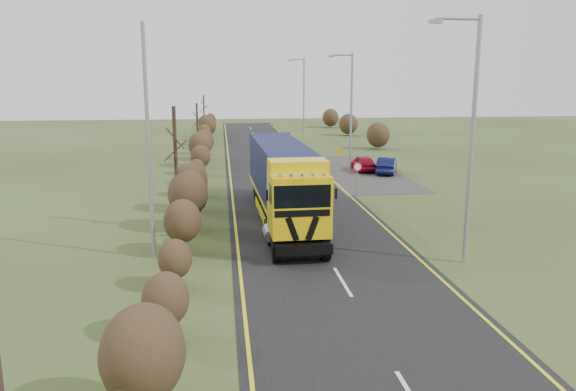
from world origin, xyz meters
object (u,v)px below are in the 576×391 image
Objects in this scene: car_red_hatchback at (363,163)px; streetlight_near at (469,131)px; lorry at (283,178)px; car_blue_sedan at (387,165)px; speed_sign at (357,173)px.

car_red_hatchback is 23.36m from streetlight_near.
car_blue_sedan is at bearing 53.60° from lorry.
car_red_hatchback is 2.08m from car_blue_sedan.
car_red_hatchback reaches higher than car_blue_sedan.
speed_sign is (-1.05, 13.51, -3.87)m from streetlight_near.
streetlight_near is at bearing -50.84° from lorry.
speed_sign is (5.39, 6.00, -0.83)m from lorry.
lorry is at bearing 76.58° from car_blue_sedan.
car_red_hatchback is at bearing -21.87° from car_blue_sedan.
car_blue_sedan is at bearing 61.37° from speed_sign.
car_red_hatchback is 1.74× the size of speed_sign.
lorry is 8.11m from speed_sign.
streetlight_near is 14.09m from speed_sign.
streetlight_near is (-1.74, -22.81, 4.71)m from car_red_hatchback.
streetlight_near is (6.44, -7.51, 3.04)m from lorry.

